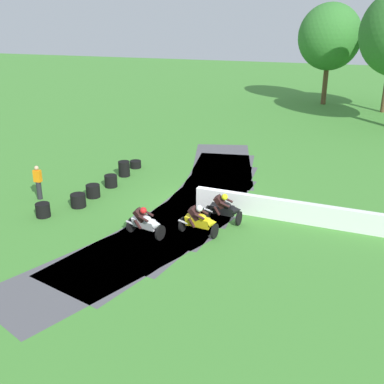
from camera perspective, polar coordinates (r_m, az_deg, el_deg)
ground_plane at (r=21.70m, az=0.95°, el=-1.68°), size 120.00×120.00×0.00m
track_asphalt at (r=21.89m, az=-0.41°, el=-1.44°), size 6.97×21.08×0.01m
safety_barrier at (r=20.33m, az=14.72°, el=-2.68°), size 10.63×1.39×0.90m
motorcycle_lead_white at (r=18.69m, az=-5.58°, el=-3.58°), size 1.70×1.10×1.43m
motorcycle_chase_yellow at (r=18.71m, az=0.88°, el=-3.41°), size 1.71×0.97×1.43m
motorcycle_trailing_black at (r=19.83m, az=3.84°, el=-1.98°), size 1.70×0.94×1.43m
tire_stack_near at (r=21.49m, az=-17.30°, el=-2.06°), size 0.61×0.61×0.60m
tire_stack_mid_a at (r=22.12m, az=-13.37°, el=-0.98°), size 0.68×0.68×0.60m
tire_stack_mid_b at (r=23.09m, az=-11.68°, el=0.12°), size 0.66×0.66×0.60m
tire_stack_far at (r=24.25m, az=-9.62°, el=1.30°), size 0.63×0.63×0.60m
tire_stack_extra_a at (r=25.65m, az=-8.07°, el=2.75°), size 0.60×0.60×0.80m
tire_stack_extra_b at (r=26.96m, az=-6.73°, el=3.30°), size 0.62×0.62×0.40m
track_marshal at (r=23.31m, az=-17.81°, el=1.08°), size 0.34×0.24×1.63m
tree_far_right at (r=45.69m, az=16.05°, el=17.30°), size 5.46×5.46×8.77m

